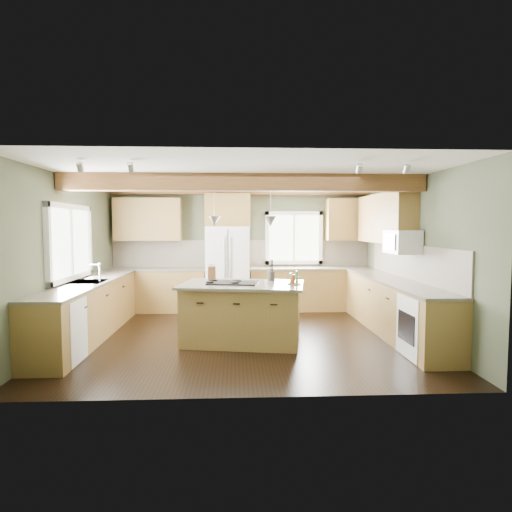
{
  "coord_description": "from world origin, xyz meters",
  "views": [
    {
      "loc": [
        -0.14,
        -6.89,
        1.81
      ],
      "look_at": [
        0.21,
        0.3,
        1.3
      ],
      "focal_mm": 30.0,
      "sensor_mm": 36.0,
      "label": 1
    }
  ],
  "objects": [
    {
      "name": "faucet",
      "position": [
        -2.32,
        0.05,
        1.05
      ],
      "size": [
        0.02,
        0.02,
        0.28
      ],
      "primitive_type": "cylinder",
      "color": "#B2B2B7",
      "rests_on": "sink"
    },
    {
      "name": "oven",
      "position": [
        2.49,
        -1.25,
        0.43
      ],
      "size": [
        0.6,
        0.72,
        0.84
      ],
      "primitive_type": "cube",
      "color": "white",
      "rests_on": "floor"
    },
    {
      "name": "base_cab_back_left",
      "position": [
        -1.79,
        2.2,
        0.44
      ],
      "size": [
        2.02,
        0.6,
        0.88
      ],
      "primitive_type": "cube",
      "color": "brown",
      "rests_on": "floor"
    },
    {
      "name": "pendant_right",
      "position": [
        0.4,
        -0.39,
        1.88
      ],
      "size": [
        0.18,
        0.18,
        0.16
      ],
      "primitive_type": "cone",
      "rotation": [
        3.14,
        0.0,
        0.0
      ],
      "color": "#B2B2B7",
      "rests_on": "ceiling"
    },
    {
      "name": "upper_cab_back_corner",
      "position": [
        2.3,
        2.33,
        1.95
      ],
      "size": [
        0.9,
        0.35,
        0.9
      ],
      "primitive_type": "cube",
      "color": "brown",
      "rests_on": "wall_back"
    },
    {
      "name": "base_cab_left",
      "position": [
        -2.5,
        0.05,
        0.44
      ],
      "size": [
        0.6,
        3.7,
        0.88
      ],
      "primitive_type": "cube",
      "color": "brown",
      "rests_on": "floor"
    },
    {
      "name": "floor",
      "position": [
        0.0,
        0.0,
        0.0
      ],
      "size": [
        5.6,
        5.6,
        0.0
      ],
      "primitive_type": "plane",
      "color": "black",
      "rests_on": "ground"
    },
    {
      "name": "ceiling",
      "position": [
        0.0,
        0.0,
        2.6
      ],
      "size": [
        5.6,
        5.6,
        0.0
      ],
      "primitive_type": "plane",
      "rotation": [
        3.14,
        0.0,
        0.0
      ],
      "color": "silver",
      "rests_on": "wall_back"
    },
    {
      "name": "pendant_left",
      "position": [
        -0.46,
        -0.24,
        1.88
      ],
      "size": [
        0.18,
        0.18,
        0.16
      ],
      "primitive_type": "cone",
      "rotation": [
        3.14,
        0.0,
        0.0
      ],
      "color": "#B2B2B7",
      "rests_on": "ceiling"
    },
    {
      "name": "base_cab_right",
      "position": [
        2.5,
        0.05,
        0.44
      ],
      "size": [
        0.6,
        3.7,
        0.88
      ],
      "primitive_type": "cube",
      "color": "brown",
      "rests_on": "floor"
    },
    {
      "name": "counter_left",
      "position": [
        -2.5,
        0.05,
        0.9
      ],
      "size": [
        0.64,
        3.74,
        0.04
      ],
      "primitive_type": "cube",
      "color": "#433C31",
      "rests_on": "base_cab_left"
    },
    {
      "name": "backsplash_back",
      "position": [
        0.0,
        2.48,
        1.21
      ],
      "size": [
        5.58,
        0.03,
        0.58
      ],
      "primitive_type": "cube",
      "color": "brown",
      "rests_on": "wall_back"
    },
    {
      "name": "counter_right",
      "position": [
        2.5,
        0.05,
        0.9
      ],
      "size": [
        0.64,
        3.74,
        0.04
      ],
      "primitive_type": "cube",
      "color": "#433C31",
      "rests_on": "base_cab_right"
    },
    {
      "name": "microwave",
      "position": [
        2.58,
        -0.05,
        1.55
      ],
      "size": [
        0.4,
        0.7,
        0.38
      ],
      "primitive_type": "cube",
      "color": "white",
      "rests_on": "wall_right"
    },
    {
      "name": "wall_right",
      "position": [
        2.8,
        0.0,
        1.3
      ],
      "size": [
        0.0,
        5.0,
        5.0
      ],
      "primitive_type": "plane",
      "rotation": [
        1.57,
        0.0,
        -1.57
      ],
      "color": "#434833",
      "rests_on": "ground"
    },
    {
      "name": "counter_back_right",
      "position": [
        1.49,
        2.2,
        0.9
      ],
      "size": [
        2.66,
        0.64,
        0.04
      ],
      "primitive_type": "cube",
      "color": "#433C31",
      "rests_on": "base_cab_back_right"
    },
    {
      "name": "wall_back",
      "position": [
        0.0,
        2.5,
        1.3
      ],
      "size": [
        5.6,
        0.0,
        5.6
      ],
      "primitive_type": "plane",
      "rotation": [
        1.57,
        0.0,
        0.0
      ],
      "color": "#434833",
      "rests_on": "ground"
    },
    {
      "name": "upper_cab_back_left",
      "position": [
        -1.99,
        2.33,
        1.95
      ],
      "size": [
        1.4,
        0.35,
        0.9
      ],
      "primitive_type": "cube",
      "color": "brown",
      "rests_on": "wall_back"
    },
    {
      "name": "island_top",
      "position": [
        -0.03,
        -0.31,
        0.9
      ],
      "size": [
        2.04,
        1.48,
        0.04
      ],
      "primitive_type": "cube",
      "rotation": [
        0.0,
        0.0,
        -0.17
      ],
      "color": "#433C31",
      "rests_on": "island"
    },
    {
      "name": "counter_back_left",
      "position": [
        -1.79,
        2.2,
        0.9
      ],
      "size": [
        2.06,
        0.64,
        0.04
      ],
      "primitive_type": "cube",
      "color": "#433C31",
      "rests_on": "base_cab_back_left"
    },
    {
      "name": "cooktop",
      "position": [
        -0.18,
        -0.29,
        0.93
      ],
      "size": [
        0.83,
        0.63,
        0.02
      ],
      "primitive_type": "cube",
      "rotation": [
        0.0,
        0.0,
        -0.17
      ],
      "color": "black",
      "rests_on": "island_top"
    },
    {
      "name": "backsplash_right",
      "position": [
        2.78,
        0.05,
        1.21
      ],
      "size": [
        0.03,
        3.7,
        0.58
      ],
      "primitive_type": "cube",
      "color": "brown",
      "rests_on": "wall_right"
    },
    {
      "name": "utensil_crock",
      "position": [
        0.44,
        0.02,
        1.0
      ],
      "size": [
        0.13,
        0.13,
        0.16
      ],
      "primitive_type": "cylinder",
      "rotation": [
        0.0,
        0.0,
        0.06
      ],
      "color": "#3B332F",
      "rests_on": "island_top"
    },
    {
      "name": "knife_block",
      "position": [
        -0.53,
        0.22,
        1.03
      ],
      "size": [
        0.13,
        0.1,
        0.21
      ],
      "primitive_type": "cube",
      "rotation": [
        0.0,
        0.0,
        0.07
      ],
      "color": "brown",
      "rests_on": "island_top"
    },
    {
      "name": "dishwasher",
      "position": [
        -2.49,
        -1.25,
        0.43
      ],
      "size": [
        0.6,
        0.6,
        0.84
      ],
      "primitive_type": "cube",
      "color": "white",
      "rests_on": "floor"
    },
    {
      "name": "sink",
      "position": [
        -2.5,
        0.05,
        0.91
      ],
      "size": [
        0.5,
        0.65,
        0.03
      ],
      "primitive_type": "cube",
      "color": "#262628",
      "rests_on": "counter_left"
    },
    {
      "name": "window_left",
      "position": [
        -2.78,
        0.05,
        1.55
      ],
      "size": [
        0.04,
        1.6,
        1.05
      ],
      "primitive_type": "cube",
      "color": "white",
      "rests_on": "wall_left"
    },
    {
      "name": "refrigerator",
      "position": [
        -0.3,
        2.12,
        0.9
      ],
      "size": [
        0.9,
        0.74,
        1.8
      ],
      "primitive_type": "cube",
      "color": "white",
      "rests_on": "floor"
    },
    {
      "name": "upper_cab_right",
      "position": [
        2.62,
        0.9,
        1.95
      ],
      "size": [
        0.35,
        2.2,
        0.9
      ],
      "primitive_type": "cube",
      "color": "brown",
      "rests_on": "wall_right"
    },
    {
      "name": "island",
      "position": [
        -0.03,
        -0.31,
        0.44
      ],
      "size": [
        1.91,
        1.35,
        0.88
      ],
      "primitive_type": "cube",
      "rotation": [
        0.0,
        0.0,
        -0.17
      ],
      "color": "brown",
      "rests_on": "floor"
    },
    {
      "name": "bottle_tray",
      "position": [
        0.75,
        -0.47,
        1.02
      ],
      "size": [
        0.28,
        0.28,
        0.2
      ],
      "primitive_type": null,
      "rotation": [
        0.0,
        0.0,
        -0.39
      ],
      "color": "brown",
      "rests_on": "island_top"
    },
    {
      "name": "soffit_trim",
      "position": [
        0.0,
        2.4,
        2.54
      ],
      "size": [
        5.55,
        0.2,
        0.1
      ],
      "primitive_type": "cube",
      "color": "#503016",
      "rests_on": "ceiling"
    },
    {
      "name": "window_back",
      "position": [
        1.15,
        2.48,
        1.55
      ],
      "size": [
        1.1,
        0.04,
        1.0
      ],
      "primitive_type": "cube",
      "color": "white",
      "rests_on": "wall_back"
    },
    {
      "name": "ceiling_beam",
      "position": [
        0.0,
        -0.31,
        2.47
      ],
      "size": [
        5.55,
        0.26,
        0.26
      ],
      "primitive_type": "cube",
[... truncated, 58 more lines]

